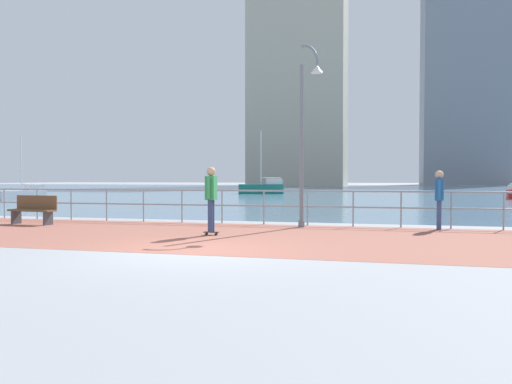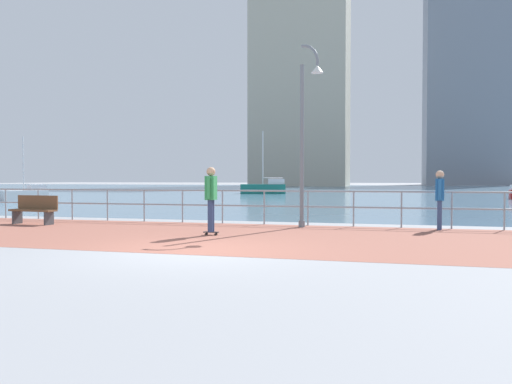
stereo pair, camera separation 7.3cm
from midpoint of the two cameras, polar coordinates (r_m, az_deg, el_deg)
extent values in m
plane|color=gray|center=(49.55, 10.28, -0.13)|extent=(220.00, 220.00, 0.00)
cube|color=#935647|center=(12.66, -2.32, -5.07)|extent=(28.00, 6.46, 0.01)
cube|color=slate|center=(60.40, 11.04, 0.18)|extent=(180.00, 88.00, 0.00)
cylinder|color=#8C99A3|center=(20.36, -26.83, -1.20)|extent=(0.05, 0.05, 1.07)
cylinder|color=#8C99A3|center=(19.47, -23.73, -1.29)|extent=(0.05, 0.05, 1.07)
cylinder|color=#8C99A3|center=(18.63, -20.35, -1.38)|extent=(0.05, 0.05, 1.07)
cylinder|color=#8C99A3|center=(17.87, -16.66, -1.47)|extent=(0.05, 0.05, 1.07)
cylinder|color=#8C99A3|center=(17.19, -12.66, -1.56)|extent=(0.05, 0.05, 1.07)
cylinder|color=#8C99A3|center=(16.60, -8.36, -1.65)|extent=(0.05, 0.05, 1.07)
cylinder|color=#8C99A3|center=(16.11, -3.76, -1.73)|extent=(0.05, 0.05, 1.07)
cylinder|color=#8C99A3|center=(15.72, 1.09, -1.81)|extent=(0.05, 0.05, 1.07)
cylinder|color=#8C99A3|center=(15.46, 6.15, -1.88)|extent=(0.05, 0.05, 1.07)
cylinder|color=#8C99A3|center=(15.32, 11.34, -1.93)|extent=(0.05, 0.05, 1.07)
cylinder|color=#8C99A3|center=(15.31, 16.58, -1.97)|extent=(0.05, 0.05, 1.07)
cylinder|color=#8C99A3|center=(15.42, 21.79, -1.99)|extent=(0.05, 0.05, 1.07)
cylinder|color=#8C99A3|center=(15.66, 26.88, -2.00)|extent=(0.05, 0.05, 1.07)
cylinder|color=#8C99A3|center=(15.70, 1.09, 0.15)|extent=(25.20, 0.06, 0.06)
cylinder|color=#8C99A3|center=(15.72, 1.09, -1.61)|extent=(25.20, 0.06, 0.06)
cylinder|color=slate|center=(14.92, 5.44, -3.69)|extent=(0.19, 0.19, 0.20)
cylinder|color=slate|center=(14.88, 5.46, 5.27)|extent=(0.12, 0.12, 4.86)
cylinder|color=slate|center=(15.32, 5.74, 16.43)|extent=(0.20, 0.16, 0.11)
cylinder|color=slate|center=(15.22, 6.22, 16.35)|extent=(0.21, 0.16, 0.15)
cylinder|color=slate|center=(15.13, 6.64, 16.10)|extent=(0.20, 0.16, 0.18)
cylinder|color=slate|center=(15.05, 6.97, 15.72)|extent=(0.18, 0.15, 0.19)
cylinder|color=slate|center=(14.98, 7.18, 15.22)|extent=(0.15, 0.13, 0.19)
cylinder|color=slate|center=(14.93, 7.25, 14.66)|extent=(0.11, 0.11, 0.17)
cone|color=silver|center=(14.89, 7.24, 13.91)|extent=(0.36, 0.36, 0.22)
cylinder|color=black|center=(12.84, -4.45, -4.86)|extent=(0.06, 0.03, 0.06)
cylinder|color=black|center=(12.77, -4.54, -4.89)|extent=(0.06, 0.03, 0.06)
cylinder|color=black|center=(12.91, -5.55, -4.82)|extent=(0.06, 0.03, 0.06)
cylinder|color=black|center=(12.84, -5.65, -4.86)|extent=(0.06, 0.03, 0.06)
cube|color=black|center=(12.83, -5.05, -4.64)|extent=(0.41, 0.13, 0.02)
cylinder|color=navy|center=(12.87, -4.95, -2.73)|extent=(0.14, 0.14, 0.83)
cylinder|color=navy|center=(12.72, -5.15, -2.78)|extent=(0.14, 0.14, 0.83)
cube|color=#2D8C4C|center=(12.76, -5.06, 0.48)|extent=(0.26, 0.35, 0.62)
cylinder|color=#2D8C4C|center=(12.98, -4.78, 0.56)|extent=(0.10, 0.10, 0.58)
cylinder|color=#2D8C4C|center=(12.54, -5.35, 0.53)|extent=(0.10, 0.10, 0.58)
sphere|color=tan|center=(12.76, -5.07, 2.37)|extent=(0.23, 0.23, 0.23)
cylinder|color=#384C7A|center=(15.12, 20.55, -2.50)|extent=(0.14, 0.14, 0.84)
cylinder|color=#384C7A|center=(14.96, 20.55, -2.54)|extent=(0.14, 0.14, 0.84)
cube|color=#236BB2|center=(15.01, 20.58, 0.26)|extent=(0.27, 0.36, 0.62)
cylinder|color=#236BB2|center=(15.24, 20.58, 0.34)|extent=(0.10, 0.10, 0.59)
cylinder|color=#236BB2|center=(14.78, 20.59, 0.30)|extent=(0.10, 0.10, 0.59)
sphere|color=#DBAD89|center=(15.00, 20.60, 1.89)|extent=(0.23, 0.23, 0.23)
cube|color=brown|center=(17.25, -24.26, -1.94)|extent=(1.63, 0.56, 0.06)
cube|color=brown|center=(17.39, -23.79, -1.08)|extent=(1.60, 0.19, 0.44)
cube|color=#3F4247|center=(16.83, -22.68, -2.77)|extent=(0.09, 0.38, 0.45)
cube|color=#3F4247|center=(17.72, -25.74, -2.60)|extent=(0.09, 0.38, 0.45)
cube|color=white|center=(36.65, -25.19, -0.34)|extent=(2.09, 3.16, 0.65)
cube|color=silver|center=(37.05, -23.93, 0.47)|extent=(1.05, 1.27, 0.36)
cylinder|color=silver|center=(36.65, -25.23, 2.99)|extent=(0.07, 0.07, 3.62)
cylinder|color=silver|center=(36.94, -24.27, 0.86)|extent=(0.61, 1.27, 0.06)
cube|color=#197266|center=(46.56, 0.84, 0.34)|extent=(4.40, 2.31, 0.90)
cube|color=silver|center=(46.58, 2.39, 1.21)|extent=(1.69, 1.26, 0.50)
cylinder|color=silver|center=(46.59, 0.84, 3.98)|extent=(0.10, 0.10, 5.01)
cylinder|color=silver|center=(46.57, 1.98, 1.64)|extent=(1.85, 0.55, 0.08)
cube|color=slate|center=(117.90, 23.31, 11.25)|extent=(17.79, 13.34, 43.00)
cube|color=#B2AD99|center=(97.31, 5.28, 13.03)|extent=(17.70, 13.50, 41.51)
camera|label=1|loc=(0.04, -89.84, 0.00)|focal=34.65mm
camera|label=2|loc=(0.04, 90.16, 0.00)|focal=34.65mm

